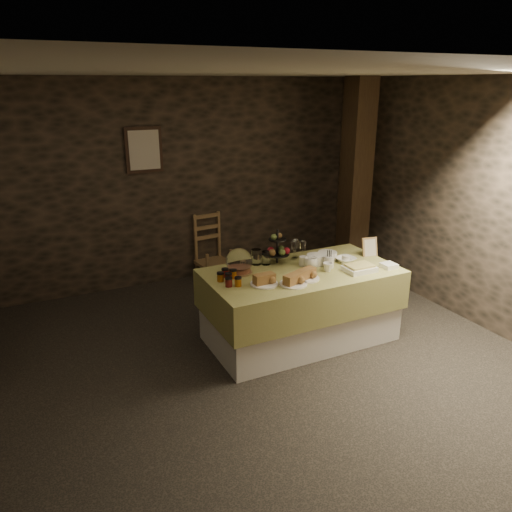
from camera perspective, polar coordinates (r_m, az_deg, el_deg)
name	(u,v)px	position (r m, az deg, el deg)	size (l,w,h in m)	color
ground_plane	(240,372)	(4.72, -1.83, -13.12)	(5.50, 5.00, 0.01)	black
room_shell	(238,207)	(4.10, -2.06, 5.66)	(5.52, 5.02, 2.60)	black
buffet_table	(300,300)	(5.09, 5.10, -5.04)	(1.91, 1.02, 0.76)	silver
chair	(212,250)	(6.74, -5.08, 0.68)	(0.45, 0.43, 0.68)	olive
timber_column	(355,184)	(6.54, 11.29, 8.08)	(0.30, 0.30, 2.60)	black
framed_picture	(144,150)	(6.33, -12.69, 11.75)	(0.45, 0.04, 0.55)	#322016
plate_stack_a	(316,259)	(5.15, 6.83, -0.39)	(0.19, 0.19, 0.10)	white
plate_stack_b	(327,256)	(5.29, 8.15, 0.03)	(0.20, 0.20, 0.09)	white
cutlery_holder	(329,262)	(5.06, 8.33, -0.66)	(0.10, 0.10, 0.12)	white
cup_a	(311,263)	(5.03, 6.28, -0.76)	(0.14, 0.14, 0.11)	white
cup_b	(328,267)	(4.96, 8.20, -1.26)	(0.10, 0.10, 0.09)	white
mug_c	(303,261)	(5.09, 5.44, -0.57)	(0.09, 0.09, 0.10)	white
mug_d	(346,259)	(5.21, 10.21, -0.39)	(0.08, 0.08, 0.09)	white
bowl	(346,260)	(5.26, 10.22, -0.42)	(0.20, 0.20, 0.05)	white
cake_dome	(239,263)	(4.86, -1.94, -0.77)	(0.26, 0.26, 0.26)	olive
fruit_stand	(278,250)	(5.12, 2.53, 0.68)	(0.25, 0.25, 0.36)	black
bread_platter_left	(264,281)	(4.59, 0.94, -2.83)	(0.26, 0.26, 0.11)	white
bread_platter_center	(293,281)	(4.61, 4.29, -2.83)	(0.26, 0.26, 0.11)	white
bread_platter_right	(306,275)	(4.75, 5.72, -2.19)	(0.26, 0.26, 0.11)	white
jam_jars	(229,278)	(4.66, -3.11, -2.54)	(0.20, 0.32, 0.07)	maroon
tart_dish	(359,268)	(5.02, 11.74, -1.36)	(0.30, 0.22, 0.07)	white
square_dish	(389,266)	(5.19, 14.94, -1.07)	(0.14, 0.14, 0.04)	white
menu_frame	(370,248)	(5.48, 12.88, 0.94)	(0.17, 0.02, 0.22)	olive
storage_jar_a	(256,257)	(5.09, 0.01, -0.10)	(0.10, 0.10, 0.16)	white
storage_jar_b	(266,258)	(5.09, 1.15, -0.22)	(0.09, 0.09, 0.14)	white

